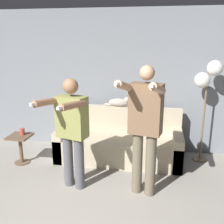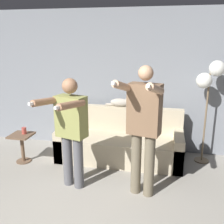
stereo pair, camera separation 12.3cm
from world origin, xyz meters
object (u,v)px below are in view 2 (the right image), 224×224
object	(u,v)px
person_right	(144,124)
cat	(121,102)
couch	(120,144)
side_table	(22,143)
cup	(24,131)
floor_lamp	(210,79)
person_left	(71,127)

from	to	relation	value
person_right	cat	bearing A→B (deg)	124.56
couch	cat	xyz separation A→B (m)	(-0.05, 0.30, 0.68)
side_table	cup	bearing A→B (deg)	51.13
cat	side_table	size ratio (longest dim) A/B	0.98
floor_lamp	cup	distance (m)	3.21
floor_lamp	side_table	size ratio (longest dim) A/B	3.47
cat	cup	bearing A→B (deg)	-154.52
person_left	floor_lamp	xyz separation A→B (m)	(1.94, 1.23, 0.53)
person_right	cat	size ratio (longest dim) A/B	3.57
cat	floor_lamp	world-z (taller)	floor_lamp
person_right	floor_lamp	size ratio (longest dim) A/B	1.01
person_right	floor_lamp	distance (m)	1.61
floor_lamp	cup	size ratio (longest dim) A/B	15.57
couch	person_right	size ratio (longest dim) A/B	1.22
person_right	side_table	xyz separation A→B (m)	(-2.12, 0.56, -0.67)
cat	person_left	bearing A→B (deg)	-108.92
floor_lamp	cup	world-z (taller)	floor_lamp
person_left	cup	world-z (taller)	person_left
person_left	cup	xyz separation A→B (m)	(-1.09, 0.61, -0.35)
couch	side_table	world-z (taller)	couch
person_left	cat	xyz separation A→B (m)	(0.46, 1.35, 0.05)
person_right	side_table	world-z (taller)	person_right
cup	side_table	bearing A→B (deg)	-128.87
cat	couch	bearing A→B (deg)	-81.21
couch	cat	size ratio (longest dim) A/B	4.34
cat	floor_lamp	size ratio (longest dim) A/B	0.28
side_table	cup	size ratio (longest dim) A/B	4.49
floor_lamp	cat	bearing A→B (deg)	175.50
person_left	floor_lamp	distance (m)	2.36
floor_lamp	couch	bearing A→B (deg)	-172.70
couch	person_left	distance (m)	1.33
person_right	cup	size ratio (longest dim) A/B	15.75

